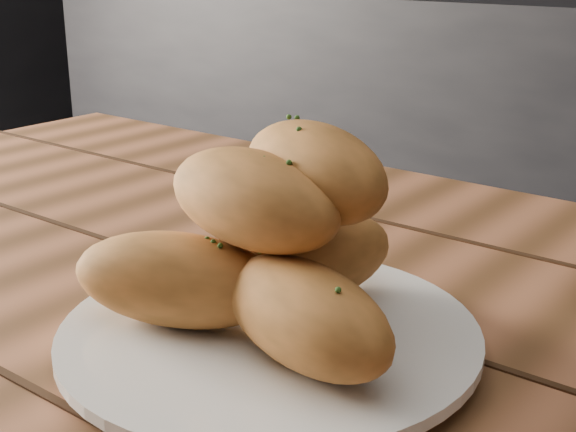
% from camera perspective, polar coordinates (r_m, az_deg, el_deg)
% --- Properties ---
extents(counter, '(2.80, 0.60, 0.90)m').
position_cam_1_polar(counter, '(2.00, 18.21, 1.48)').
color(counter, black).
rests_on(counter, ground).
extents(plate, '(0.28, 0.28, 0.02)m').
position_cam_1_polar(plate, '(0.54, -1.32, -8.65)').
color(plate, white).
rests_on(plate, table).
extents(bread_rolls, '(0.26, 0.22, 0.13)m').
position_cam_1_polar(bread_rolls, '(0.52, -1.30, -2.09)').
color(bread_rolls, '#CD7C38').
rests_on(bread_rolls, plate).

